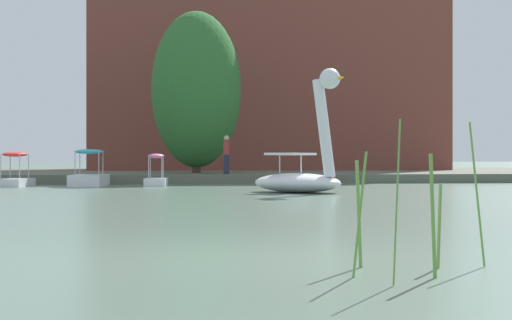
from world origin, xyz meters
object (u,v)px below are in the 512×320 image
Objects in this scene: person_on_path at (226,153)px; tree_willow_overhanging at (196,90)px; pedal_boat_pink at (156,177)px; pedal_boat_red at (15,175)px; pedal_boat_cyan at (89,176)px; swan_boat at (302,169)px.

tree_willow_overhanging is at bearing 115.87° from person_on_path.
pedal_boat_red is at bearing 179.88° from pedal_boat_pink.
pedal_boat_red is at bearing -173.36° from pedal_boat_cyan.
pedal_boat_pink is at bearing 128.06° from swan_boat.
pedal_boat_red is (-5.77, 0.01, 0.10)m from pedal_boat_pink.
pedal_boat_red is at bearing -161.59° from person_on_path.
pedal_boat_red reaches higher than pedal_boat_pink.
tree_willow_overhanging reaches higher than person_on_path.
tree_willow_overhanging is 4.49× the size of person_on_path.
person_on_path reaches higher than pedal_boat_pink.
swan_boat is 2.28× the size of person_on_path.
swan_boat is 2.31× the size of pedal_boat_pink.
swan_boat is at bearing -51.94° from pedal_boat_pink.
tree_willow_overhanging reaches higher than pedal_boat_cyan.
swan_boat reaches higher than pedal_boat_pink.
pedal_boat_pink is at bearing -7.27° from pedal_boat_cyan.
pedal_boat_cyan is 6.58m from person_on_path.
pedal_boat_cyan is 1.37× the size of person_on_path.
pedal_boat_red is at bearing -142.92° from tree_willow_overhanging.
tree_willow_overhanging is at bearing 105.00° from swan_boat.
pedal_boat_cyan is at bearing 138.99° from swan_boat.
swan_boat is 0.51× the size of tree_willow_overhanging.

